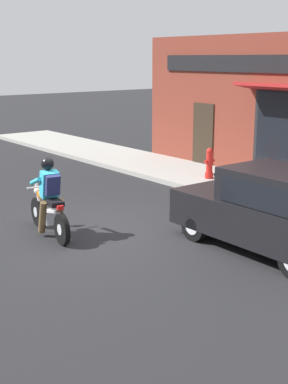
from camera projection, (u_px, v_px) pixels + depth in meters
name	position (u px, v px, depth m)	size (l,w,h in m)	color
ground_plane	(100.00, 231.00, 11.16)	(80.00, 80.00, 0.00)	black
sidewalk_curb	(183.00, 173.00, 16.50)	(2.60, 22.00, 0.14)	#9E9B93
motorcycle_with_rider	(49.00, 203.00, 10.77)	(0.64, 2.01, 1.62)	black
car_hatchback	(271.00, 211.00, 9.87)	(1.70, 3.80, 1.57)	black
fire_hydrant	(209.00, 164.00, 15.32)	(0.36, 0.24, 0.88)	red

